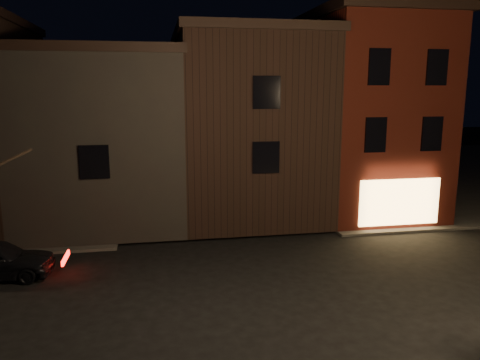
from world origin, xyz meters
name	(u,v)px	position (x,y,z in m)	size (l,w,h in m)	color
ground	(259,291)	(0.00, 0.00, 0.00)	(120.00, 120.00, 0.00)	black
sidewalk_far_right	(443,170)	(20.00, 20.00, 0.06)	(30.00, 30.00, 0.12)	#2D2B28
corner_building	(366,113)	(8.00, 9.47, 5.40)	(6.50, 8.50, 10.50)	#4E160E
row_building_a	(244,124)	(1.50, 10.50, 4.83)	(7.30, 10.30, 9.40)	black
row_building_b	(106,135)	(-5.75, 10.50, 4.33)	(7.80, 10.30, 8.40)	black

